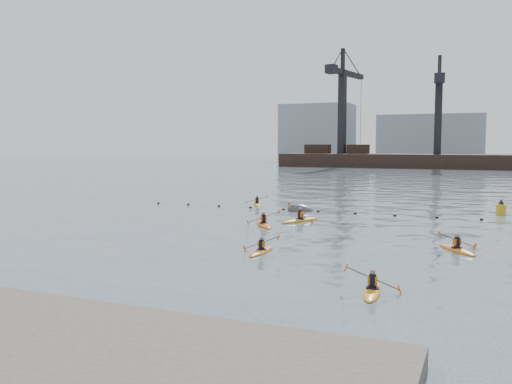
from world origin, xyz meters
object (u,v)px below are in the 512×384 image
kayaker_2 (264,224)px  mooring_buoy (301,211)px  kayaker_1 (372,290)px  kayaker_5 (257,204)px  kayaker_0 (261,251)px  kayaker_4 (457,249)px  nav_buoy (501,209)px  kayaker_3 (300,220)px

kayaker_2 → mooring_buoy: size_ratio=1.42×
kayaker_1 → kayaker_5: (-14.88, 24.49, -0.00)m
kayaker_0 → kayaker_5: kayaker_0 is taller
kayaker_1 → kayaker_4: size_ratio=1.03×
nav_buoy → kayaker_5: bearing=-175.7°
nav_buoy → kayaker_0: bearing=-118.6°
kayaker_2 → kayaker_4: kayaker_2 is taller
kayaker_5 → nav_buoy: 19.80m
kayaker_4 → nav_buoy: bearing=-132.4°
kayaker_1 → kayaker_5: kayaker_1 is taller
kayaker_3 → kayaker_4: size_ratio=1.18×
kayaker_1 → kayaker_4: kayaker_4 is taller
kayaker_5 → nav_buoy: size_ratio=2.22×
kayaker_0 → mooring_buoy: kayaker_0 is taller
kayaker_1 → kayaker_0: bearing=134.9°
kayaker_0 → mooring_buoy: size_ratio=1.30×
kayaker_5 → mooring_buoy: size_ratio=1.33×
kayaker_3 → kayaker_5: kayaker_3 is taller
kayaker_3 → kayaker_2: bearing=-94.1°
kayaker_2 → mooring_buoy: bearing=56.9°
kayaker_0 → mooring_buoy: (-3.45, 16.72, -0.09)m
kayaker_1 → kayaker_5: size_ratio=1.04×
kayaker_3 → kayaker_4: bearing=-7.3°
kayaker_1 → kayaker_3: (-8.13, 16.23, 0.02)m
kayaker_2 → nav_buoy: (14.61, 12.57, 0.30)m
mooring_buoy → nav_buoy: bearing=15.5°
kayaker_4 → mooring_buoy: 17.63m
mooring_buoy → kayaker_0: bearing=-78.3°
mooring_buoy → kayaker_4: bearing=-45.3°
kayaker_1 → kayaker_3: size_ratio=0.87×
kayaker_0 → kayaker_5: (-8.39, 19.34, 0.00)m
kayaker_1 → nav_buoy: nav_buoy is taller
kayaker_2 → nav_buoy: size_ratio=2.36×
kayaker_2 → kayaker_0: bearing=-103.0°
kayaker_2 → kayaker_3: (1.62, 2.83, 0.01)m
nav_buoy → mooring_buoy: bearing=-164.5°
kayaker_3 → kayaker_4: (10.58, -6.88, -0.01)m
kayaker_0 → mooring_buoy: bearing=101.1°
kayaker_0 → kayaker_5: bearing=112.9°
kayaker_0 → kayaker_3: kayaker_3 is taller
nav_buoy → kayaker_2: bearing=-139.3°
kayaker_3 → kayaker_1: bearing=-37.7°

